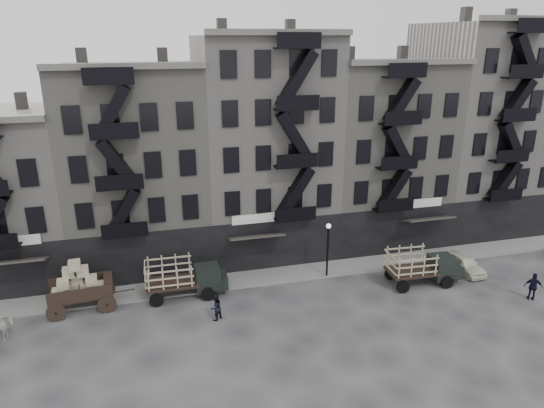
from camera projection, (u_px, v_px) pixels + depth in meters
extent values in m
plane|color=#38383A|center=(299.00, 300.00, 32.87)|extent=(140.00, 140.00, 0.00)
cube|color=slate|center=(283.00, 274.00, 36.27)|extent=(55.00, 2.50, 0.15)
cube|color=#4C4744|center=(18.00, 102.00, 33.65)|extent=(0.70, 0.70, 1.20)
cube|color=gray|center=(136.00, 166.00, 37.13)|extent=(10.00, 10.00, 15.00)
cube|color=black|center=(144.00, 258.00, 34.42)|extent=(10.00, 0.35, 4.00)
cube|color=#595651|center=(125.00, 66.00, 29.90)|extent=(10.00, 0.50, 0.40)
cube|color=#4C4744|center=(81.00, 56.00, 33.75)|extent=(0.70, 0.70, 1.20)
cube|color=#4C4744|center=(162.00, 56.00, 35.07)|extent=(0.70, 0.70, 1.20)
cube|color=gray|center=(263.00, 146.00, 39.21)|extent=(10.00, 10.00, 17.00)
cube|color=black|center=(279.00, 244.00, 36.82)|extent=(10.00, 0.35, 4.00)
cube|color=#595651|center=(281.00, 32.00, 31.65)|extent=(10.00, 0.50, 0.40)
cube|color=#4C4744|center=(222.00, 27.00, 35.50)|extent=(0.70, 0.70, 1.20)
cube|color=#4C4744|center=(294.00, 27.00, 36.82)|extent=(0.70, 0.70, 1.20)
cube|color=gray|center=(375.00, 151.00, 41.95)|extent=(10.00, 10.00, 15.00)
cube|color=black|center=(398.00, 231.00, 39.23)|extent=(10.00, 0.35, 4.00)
cube|color=#595651|center=(415.00, 62.00, 34.71)|extent=(10.00, 0.50, 0.40)
cube|color=#4C4744|center=(348.00, 54.00, 38.56)|extent=(0.70, 0.70, 1.20)
cube|color=#4C4744|center=(410.00, 53.00, 39.89)|extent=(0.70, 0.70, 1.20)
cube|color=gray|center=(477.00, 129.00, 43.86)|extent=(10.00, 10.00, 18.00)
cube|color=black|center=(503.00, 220.00, 41.64)|extent=(10.00, 0.35, 4.00)
cube|color=#595651|center=(539.00, 18.00, 36.14)|extent=(10.00, 0.50, 0.40)
cube|color=#4C4744|center=(462.00, 15.00, 39.99)|extent=(0.70, 0.70, 1.20)
cube|color=#4C4744|center=(518.00, 16.00, 41.31)|extent=(0.70, 0.70, 1.20)
cylinder|color=black|center=(327.00, 253.00, 35.31)|extent=(0.14, 0.14, 4.00)
sphere|color=silver|center=(329.00, 226.00, 34.62)|extent=(0.36, 0.36, 0.36)
cube|color=black|center=(81.00, 294.00, 31.51)|extent=(4.05, 2.36, 0.22)
cylinder|color=black|center=(56.00, 313.00, 30.23)|extent=(1.20, 0.20, 1.19)
cylinder|color=black|center=(58.00, 296.00, 32.16)|extent=(1.20, 0.20, 1.19)
cylinder|color=black|center=(107.00, 305.00, 31.17)|extent=(1.20, 0.20, 1.19)
cylinder|color=black|center=(106.00, 289.00, 33.11)|extent=(1.20, 0.20, 1.19)
cube|color=black|center=(108.00, 284.00, 31.91)|extent=(0.68, 1.77, 0.87)
cube|color=black|center=(173.00, 283.00, 32.93)|extent=(3.55, 2.14, 0.19)
cube|color=black|center=(208.00, 278.00, 33.42)|extent=(1.69, 1.89, 1.55)
cube|color=black|center=(221.00, 280.00, 33.73)|extent=(0.86, 1.56, 0.93)
cylinder|color=black|center=(208.00, 294.00, 32.69)|extent=(0.93, 0.25, 0.93)
cylinder|color=black|center=(205.00, 280.00, 34.58)|extent=(0.93, 0.25, 0.93)
cylinder|color=black|center=(157.00, 300.00, 31.94)|extent=(0.93, 0.25, 0.93)
cylinder|color=black|center=(156.00, 286.00, 33.83)|extent=(0.93, 0.25, 0.93)
cube|color=black|center=(412.00, 271.00, 34.59)|extent=(3.57, 2.23, 0.18)
cube|color=black|center=(442.00, 267.00, 35.00)|extent=(1.73, 1.92, 1.53)
cube|color=black|center=(453.00, 269.00, 35.27)|extent=(0.90, 1.57, 0.92)
cylinder|color=black|center=(447.00, 282.00, 34.27)|extent=(0.93, 0.28, 0.92)
cylinder|color=black|center=(433.00, 270.00, 36.16)|extent=(0.93, 0.28, 0.92)
cylinder|color=black|center=(403.00, 287.00, 33.64)|extent=(0.93, 0.28, 0.92)
cylinder|color=black|center=(391.00, 274.00, 35.53)|extent=(0.93, 0.28, 0.92)
imported|color=silver|center=(464.00, 263.00, 36.70)|extent=(1.73, 3.89, 1.30)
imported|color=black|center=(216.00, 307.00, 30.32)|extent=(1.09, 1.04, 1.77)
imported|color=black|center=(533.00, 287.00, 32.64)|extent=(1.22, 1.02, 1.95)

